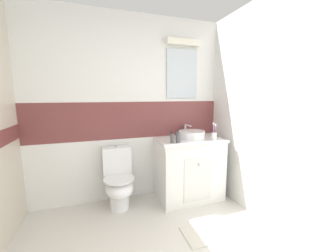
# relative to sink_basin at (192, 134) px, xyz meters

# --- Properties ---
(wall_back_tiled) EXTENTS (3.20, 0.20, 2.50)m
(wall_back_tiled) POSITION_rel_sink_basin_xyz_m (-0.78, 0.32, 0.35)
(wall_back_tiled) COLOR white
(wall_back_tiled) RESTS_ON ground_plane
(wall_right_plain) EXTENTS (0.10, 3.48, 2.50)m
(wall_right_plain) POSITION_rel_sink_basin_xyz_m (0.55, -0.93, 0.34)
(wall_right_plain) COLOR white
(wall_right_plain) RESTS_ON ground_plane
(vanity_cabinet) EXTENTS (0.88, 0.60, 0.85)m
(vanity_cabinet) POSITION_rel_sink_basin_xyz_m (-0.04, -0.02, -0.48)
(vanity_cabinet) COLOR white
(vanity_cabinet) RESTS_ON ground_plane
(sink_basin) EXTENTS (0.37, 0.41, 0.17)m
(sink_basin) POSITION_rel_sink_basin_xyz_m (0.00, 0.00, 0.00)
(sink_basin) COLOR white
(sink_basin) RESTS_ON vanity_cabinet
(toilet) EXTENTS (0.37, 0.50, 0.79)m
(toilet) POSITION_rel_sink_basin_xyz_m (-1.01, 0.03, -0.54)
(toilet) COLOR white
(toilet) RESTS_ON ground_plane
(toothbrush_cup) EXTENTS (0.06, 0.06, 0.23)m
(toothbrush_cup) POSITION_rel_sink_basin_xyz_m (0.23, -0.20, 0.01)
(toothbrush_cup) COLOR white
(toothbrush_cup) RESTS_ON vanity_cabinet
(soap_dispenser) EXTENTS (0.05, 0.05, 0.18)m
(soap_dispenser) POSITION_rel_sink_basin_xyz_m (-0.28, -0.18, 0.01)
(soap_dispenser) COLOR #4C4C51
(soap_dispenser) RESTS_ON vanity_cabinet
(deodorant_spray_can) EXTENTS (0.05, 0.05, 0.14)m
(deodorant_spray_can) POSITION_rel_sink_basin_xyz_m (-0.35, -0.17, 0.01)
(deodorant_spray_can) COLOR #4C4C51
(deodorant_spray_can) RESTS_ON vanity_cabinet
(bath_mat) EXTENTS (0.62, 0.35, 0.01)m
(bath_mat) POSITION_rel_sink_basin_xyz_m (-0.13, -0.79, -0.90)
(bath_mat) COLOR beige
(bath_mat) RESTS_ON ground_plane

